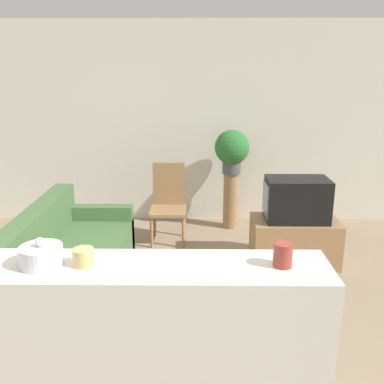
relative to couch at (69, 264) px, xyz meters
name	(u,v)px	position (x,y,z in m)	size (l,w,h in m)	color
wall_back	(161,124)	(0.74, 2.12, 1.07)	(9.00, 0.06, 2.70)	silver
couch	(69,264)	(0.00, 0.00, 0.00)	(0.88, 1.95, 0.82)	#476B3D
tv_stand	(294,241)	(2.30, 0.66, -0.03)	(0.92, 0.54, 0.50)	#9E754C
television	(296,199)	(2.29, 0.66, 0.45)	(0.67, 0.42, 0.46)	black
wooden_chair	(169,200)	(0.88, 1.32, 0.23)	(0.44, 0.44, 0.97)	#9E754C
plant_stand	(231,201)	(1.68, 1.76, 0.09)	(0.20, 0.20, 0.75)	#9E754C
potted_plant	(232,149)	(1.68, 1.76, 0.79)	(0.45, 0.45, 0.58)	#4C4C51
foreground_counter	(113,348)	(0.74, -1.62, 0.25)	(2.44, 0.44, 1.06)	silver
decorative_bowl	(41,255)	(0.38, -1.62, 0.83)	(0.23, 0.23, 0.16)	silver
candle_jar	(83,257)	(0.61, -1.62, 0.82)	(0.12, 0.12, 0.10)	tan
coffee_tin	(283,255)	(1.69, -1.62, 0.84)	(0.10, 0.10, 0.13)	#99382D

